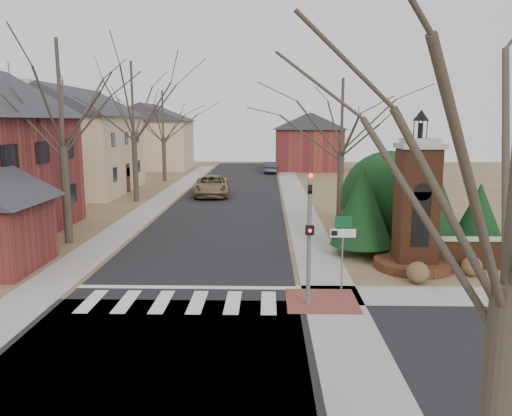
{
  "coord_description": "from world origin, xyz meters",
  "views": [
    {
      "loc": [
        2.95,
        -15.13,
        6.03
      ],
      "look_at": [
        2.45,
        6.0,
        2.33
      ],
      "focal_mm": 35.0,
      "sensor_mm": 36.0,
      "label": 1
    }
  ],
  "objects_px": {
    "sign_post": "(343,239)",
    "brick_gate_monument": "(416,217)",
    "pickup_truck": "(212,186)",
    "distant_car": "(272,167)",
    "traffic_signal_pole": "(309,229)"
  },
  "relations": [
    {
      "from": "traffic_signal_pole",
      "to": "sign_post",
      "type": "bearing_deg",
      "value": 47.57
    },
    {
      "from": "pickup_truck",
      "to": "brick_gate_monument",
      "type": "bearing_deg",
      "value": -66.02
    },
    {
      "from": "pickup_truck",
      "to": "distant_car",
      "type": "xyz_separation_m",
      "value": [
        5.0,
        18.21,
        -0.15
      ]
    },
    {
      "from": "traffic_signal_pole",
      "to": "distant_car",
      "type": "xyz_separation_m",
      "value": [
        -0.9,
        42.63,
        -1.91
      ]
    },
    {
      "from": "sign_post",
      "to": "distant_car",
      "type": "xyz_separation_m",
      "value": [
        -2.19,
        41.22,
        -1.27
      ]
    },
    {
      "from": "brick_gate_monument",
      "to": "distant_car",
      "type": "height_order",
      "value": "brick_gate_monument"
    },
    {
      "from": "sign_post",
      "to": "distant_car",
      "type": "bearing_deg",
      "value": 93.05
    },
    {
      "from": "sign_post",
      "to": "traffic_signal_pole",
      "type": "bearing_deg",
      "value": -132.43
    },
    {
      "from": "traffic_signal_pole",
      "to": "pickup_truck",
      "type": "height_order",
      "value": "traffic_signal_pole"
    },
    {
      "from": "brick_gate_monument",
      "to": "traffic_signal_pole",
      "type": "bearing_deg",
      "value": -136.76
    },
    {
      "from": "brick_gate_monument",
      "to": "pickup_truck",
      "type": "height_order",
      "value": "brick_gate_monument"
    },
    {
      "from": "traffic_signal_pole",
      "to": "pickup_truck",
      "type": "xyz_separation_m",
      "value": [
        -5.9,
        24.42,
        -1.76
      ]
    },
    {
      "from": "sign_post",
      "to": "pickup_truck",
      "type": "relative_size",
      "value": 0.46
    },
    {
      "from": "sign_post",
      "to": "pickup_truck",
      "type": "distance_m",
      "value": 24.13
    },
    {
      "from": "sign_post",
      "to": "brick_gate_monument",
      "type": "xyz_separation_m",
      "value": [
        3.41,
        3.01,
        0.22
      ]
    }
  ]
}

